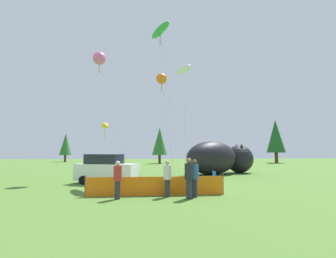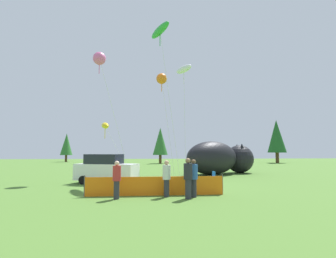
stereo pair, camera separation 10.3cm
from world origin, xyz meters
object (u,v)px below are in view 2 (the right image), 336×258
(kite_orange_flower, at_px, (162,79))
(spectator_in_yellow_shirt, at_px, (188,177))
(inflatable_cat, at_px, (220,159))
(spectator_in_red_shirt, at_px, (117,178))
(kite_pink_octopus, at_px, (99,59))
(spectator_in_black_shirt, at_px, (194,177))
(spectator_in_green_shirt, at_px, (167,177))
(kite_yellow_hero, at_px, (105,126))
(folding_chair, at_px, (212,178))
(parked_car, at_px, (106,169))
(kite_green_fish, at_px, (160,31))
(kite_white_ghost, at_px, (184,70))

(kite_orange_flower, bearing_deg, spectator_in_yellow_shirt, -88.29)
(inflatable_cat, bearing_deg, spectator_in_red_shirt, -152.13)
(kite_pink_octopus, bearing_deg, kite_orange_flower, 34.14)
(spectator_in_black_shirt, xyz_separation_m, kite_pink_octopus, (-6.16, 8.92, 8.88))
(spectator_in_yellow_shirt, bearing_deg, spectator_in_black_shirt, 50.37)
(spectator_in_green_shirt, relative_size, kite_yellow_hero, 0.33)
(kite_yellow_hero, bearing_deg, folding_chair, -51.24)
(parked_car, xyz_separation_m, kite_yellow_hero, (-1.28, 7.83, 3.76))
(kite_yellow_hero, height_order, kite_green_fish, kite_green_fish)
(folding_chair, relative_size, spectator_in_red_shirt, 0.54)
(kite_orange_flower, bearing_deg, spectator_in_green_shirt, -92.62)
(kite_orange_flower, xyz_separation_m, kite_green_fish, (-0.46, -5.00, 2.52))
(kite_yellow_hero, xyz_separation_m, kite_green_fish, (5.09, -6.11, 7.11))
(kite_orange_flower, relative_size, kite_yellow_hero, 1.88)
(folding_chair, height_order, kite_orange_flower, kite_orange_flower)
(folding_chair, bearing_deg, inflatable_cat, -115.23)
(inflatable_cat, bearing_deg, spectator_in_black_shirt, -139.37)
(parked_car, relative_size, spectator_in_yellow_shirt, 2.40)
(spectator_in_green_shirt, distance_m, kite_green_fish, 13.16)
(folding_chair, distance_m, spectator_in_black_shirt, 4.07)
(spectator_in_red_shirt, xyz_separation_m, spectator_in_green_shirt, (2.36, 0.38, 0.00))
(spectator_in_red_shirt, height_order, kite_pink_octopus, kite_pink_octopus)
(kite_white_ghost, bearing_deg, spectator_in_green_shirt, -103.61)
(spectator_in_black_shirt, bearing_deg, kite_green_fish, 98.95)
(kite_orange_flower, bearing_deg, parked_car, -122.47)
(spectator_in_yellow_shirt, xyz_separation_m, kite_green_fish, (-0.85, 8.02, 10.83))
(inflatable_cat, relative_size, spectator_in_green_shirt, 4.52)
(parked_car, height_order, kite_yellow_hero, kite_yellow_hero)
(inflatable_cat, height_order, kite_yellow_hero, kite_yellow_hero)
(spectator_in_red_shirt, relative_size, kite_pink_octopus, 0.17)
(parked_car, distance_m, folding_chair, 7.21)
(spectator_in_green_shirt, relative_size, kite_white_ghost, 0.18)
(folding_chair, relative_size, kite_white_ghost, 0.10)
(parked_car, distance_m, spectator_in_green_shirt, 6.78)
(spectator_in_red_shirt, xyz_separation_m, spectator_in_black_shirt, (3.66, 0.17, 0.03))
(spectator_in_yellow_shirt, xyz_separation_m, kite_white_ghost, (1.44, 10.50, 8.49))
(inflatable_cat, relative_size, kite_pink_octopus, 0.76)
(spectator_in_red_shirt, relative_size, kite_yellow_hero, 0.33)
(spectator_in_yellow_shirt, distance_m, spectator_in_black_shirt, 0.54)
(parked_car, height_order, kite_orange_flower, kite_orange_flower)
(kite_white_ghost, bearing_deg, folding_chair, -83.53)
(inflatable_cat, bearing_deg, spectator_in_yellow_shirt, -140.06)
(inflatable_cat, xyz_separation_m, kite_green_fish, (-6.10, -4.69, 10.40))
(spectator_in_green_shirt, height_order, kite_orange_flower, kite_orange_flower)
(spectator_in_black_shirt, bearing_deg, kite_yellow_hero, 114.63)
(folding_chair, relative_size, inflatable_cat, 0.12)
(folding_chair, height_order, kite_green_fish, kite_green_fish)
(inflatable_cat, distance_m, kite_green_fish, 12.94)
(folding_chair, distance_m, kite_orange_flower, 12.82)
(inflatable_cat, height_order, kite_green_fish, kite_green_fish)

